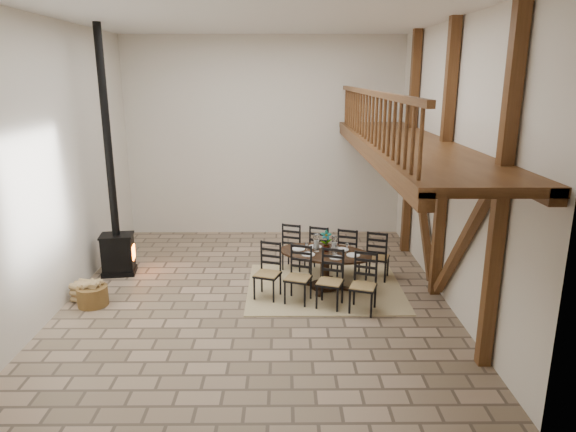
{
  "coord_description": "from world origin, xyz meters",
  "views": [
    {
      "loc": [
        0.51,
        -9.09,
        4.03
      ],
      "look_at": [
        0.58,
        0.4,
        1.43
      ],
      "focal_mm": 32.0,
      "sensor_mm": 36.0,
      "label": 1
    }
  ],
  "objects_px": {
    "wood_stove": "(115,222)",
    "log_basket": "(93,295)",
    "log_stack": "(84,291)",
    "dining_table": "(325,270)"
  },
  "relations": [
    {
      "from": "dining_table",
      "to": "wood_stove",
      "type": "distance_m",
      "value": 4.4
    },
    {
      "from": "wood_stove",
      "to": "dining_table",
      "type": "bearing_deg",
      "value": -18.57
    },
    {
      "from": "wood_stove",
      "to": "log_basket",
      "type": "distance_m",
      "value": 1.8
    },
    {
      "from": "dining_table",
      "to": "log_stack",
      "type": "relative_size",
      "value": 5.96
    },
    {
      "from": "dining_table",
      "to": "log_basket",
      "type": "distance_m",
      "value": 4.34
    },
    {
      "from": "wood_stove",
      "to": "log_basket",
      "type": "bearing_deg",
      "value": -98.15
    },
    {
      "from": "log_basket",
      "to": "dining_table",
      "type": "bearing_deg",
      "value": 9.84
    },
    {
      "from": "wood_stove",
      "to": "log_stack",
      "type": "relative_size",
      "value": 10.79
    },
    {
      "from": "log_stack",
      "to": "wood_stove",
      "type": "bearing_deg",
      "value": 80.05
    },
    {
      "from": "wood_stove",
      "to": "log_basket",
      "type": "height_order",
      "value": "wood_stove"
    }
  ]
}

